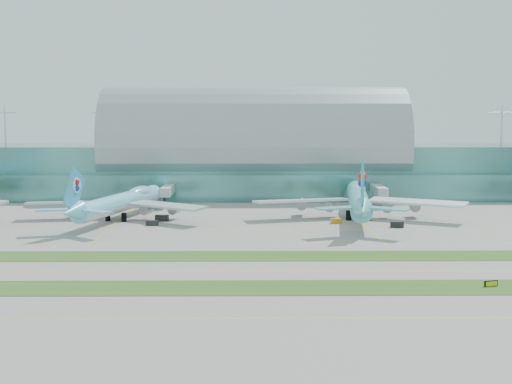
{
  "coord_description": "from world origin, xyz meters",
  "views": [
    {
      "loc": [
        -2.06,
        -157.52,
        31.9
      ],
      "look_at": [
        0.0,
        55.0,
        9.0
      ],
      "focal_mm": 50.0,
      "sensor_mm": 36.0,
      "label": 1
    }
  ],
  "objects_px": {
    "airliner_c": "(358,198)",
    "terminal": "(254,159)",
    "airliner_b": "(121,201)",
    "taxiway_sign_east": "(491,284)"
  },
  "relations": [
    {
      "from": "airliner_c",
      "to": "terminal",
      "type": "bearing_deg",
      "value": 122.41
    },
    {
      "from": "airliner_b",
      "to": "taxiway_sign_east",
      "type": "xyz_separation_m",
      "value": [
        84.72,
        -87.37,
        -5.09
      ]
    },
    {
      "from": "airliner_b",
      "to": "airliner_c",
      "type": "xyz_separation_m",
      "value": [
        73.38,
        1.7,
        0.64
      ]
    },
    {
      "from": "taxiway_sign_east",
      "to": "airliner_b",
      "type": "bearing_deg",
      "value": 119.02
    },
    {
      "from": "terminal",
      "to": "airliner_c",
      "type": "xyz_separation_m",
      "value": [
        31.85,
        -67.1,
        -7.91
      ]
    },
    {
      "from": "airliner_c",
      "to": "taxiway_sign_east",
      "type": "bearing_deg",
      "value": -75.72
    },
    {
      "from": "airliner_c",
      "to": "taxiway_sign_east",
      "type": "xyz_separation_m",
      "value": [
        11.34,
        -89.07,
        -5.73
      ]
    },
    {
      "from": "airliner_b",
      "to": "taxiway_sign_east",
      "type": "bearing_deg",
      "value": -31.87
    },
    {
      "from": "terminal",
      "to": "airliner_c",
      "type": "relative_size",
      "value": 4.57
    },
    {
      "from": "terminal",
      "to": "airliner_b",
      "type": "distance_m",
      "value": 80.82
    }
  ]
}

